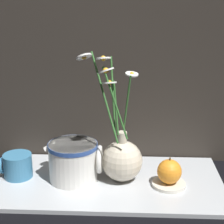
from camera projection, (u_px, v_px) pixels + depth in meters
name	position (u px, v px, depth m)	size (l,w,h in m)	color
ground_plane	(108.00, 183.00, 1.09)	(6.00, 6.00, 0.00)	black
shelf	(108.00, 182.00, 1.09)	(0.66, 0.33, 0.01)	#B2B7BC
vase_with_flowers	(122.00, 157.00, 1.07)	(0.18, 0.16, 0.38)	beige
yellow_mug	(17.00, 166.00, 1.09)	(0.09, 0.08, 0.07)	teal
ceramic_pitcher	(74.00, 160.00, 1.07)	(0.17, 0.14, 0.12)	white
saucer_plate	(169.00, 184.00, 1.05)	(0.09, 0.09, 0.01)	silver
orange_fruit	(169.00, 171.00, 1.04)	(0.07, 0.07, 0.08)	orange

